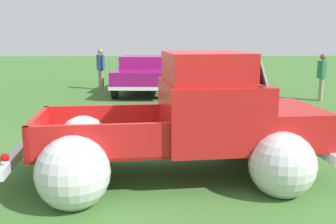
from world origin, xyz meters
The scene contains 7 objects.
ground_plane centered at (0.00, 0.00, 0.00)m, with size 80.00×80.00×0.00m, color #3D6B2D.
vintage_pickup_truck centered at (0.39, 0.04, 0.76)m, with size 4.79×3.15×1.96m.
show_car_0 centered at (-0.82, 9.30, 0.78)m, with size 2.13×4.52×1.43m.
show_car_1 centered at (1.99, 10.17, 0.78)m, with size 2.58×4.69×1.43m.
spectator_0 centered at (5.37, 7.31, 0.90)m, with size 0.44×0.52×1.60m.
spectator_1 centered at (-2.61, 10.39, 0.96)m, with size 0.47×0.49×1.69m.
lane_cone_0 centered at (2.64, 2.14, 0.31)m, with size 0.36×0.36×0.63m.
Camera 1 is at (-0.12, -5.76, 2.13)m, focal length 41.38 mm.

